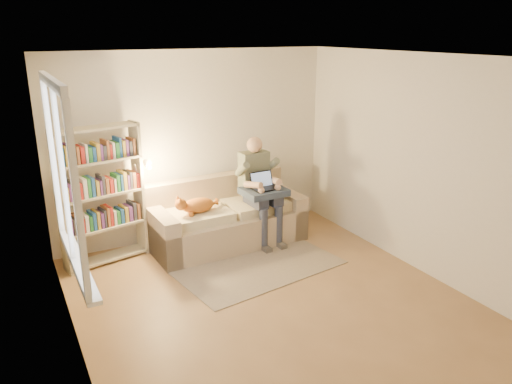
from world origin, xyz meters
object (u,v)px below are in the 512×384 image
sofa (225,220)px  laptop (263,184)px  bookshelf (101,189)px  person (259,184)px  cat (194,206)px

sofa → laptop: size_ratio=6.16×
sofa → bookshelf: 1.73m
person → laptop: (-0.00, -0.12, 0.02)m
person → cat: bearing=178.6°
laptop → bookshelf: size_ratio=0.20×
sofa → cat: size_ratio=3.22×
cat → laptop: laptop is taller
sofa → cat: 0.63m
cat → person: bearing=-1.4°
sofa → person: person is taller
laptop → sofa: bearing=147.7°
sofa → person: 0.69m
person → sofa: bearing=160.8°
laptop → bookshelf: bearing=166.3°
cat → laptop: (0.95, -0.11, 0.18)m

